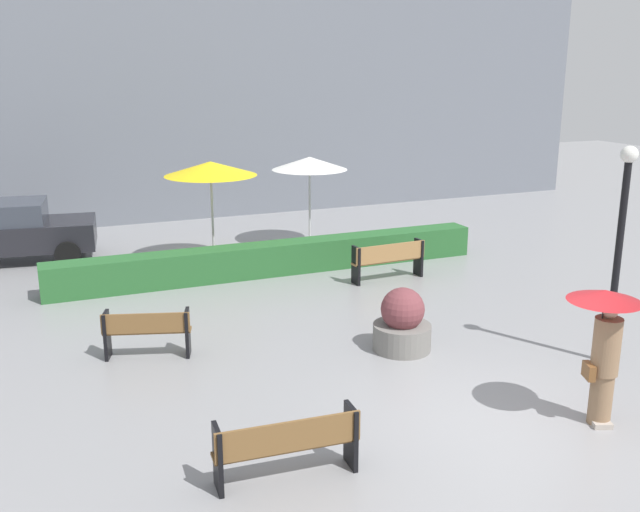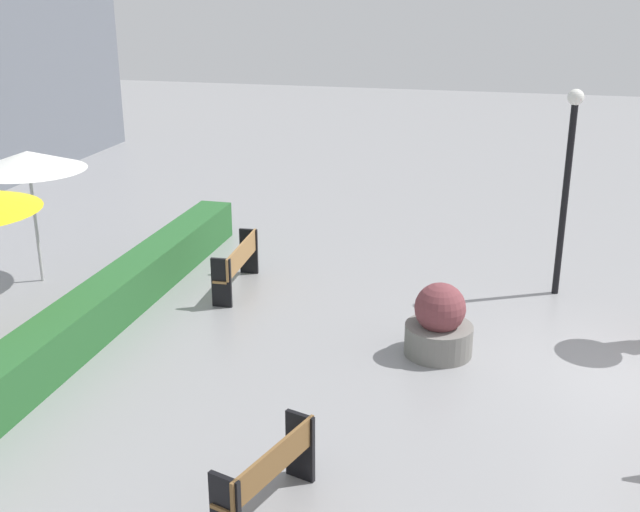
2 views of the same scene
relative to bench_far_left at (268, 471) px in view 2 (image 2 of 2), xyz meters
name	(u,v)px [view 2 (image 2 of 2)]	position (x,y,z in m)	size (l,w,h in m)	color
ground_plane	(640,374)	(4.30, -4.34, -0.50)	(60.00, 60.00, 0.00)	gray
bench_far_left	(268,471)	(0.00, 0.00, 0.00)	(1.53, 0.78, 0.84)	brown
bench_back_row	(238,262)	(6.05, 2.48, 0.04)	(1.84, 0.44, 0.90)	#9E7242
planter_pot	(439,324)	(4.26, -1.39, -0.01)	(1.04, 1.04, 1.15)	slate
lamp_post	(568,171)	(7.26, -3.23, 1.79)	(0.28, 0.28, 3.71)	black
patio_umbrella_white	(28,161)	(5.56, 6.28, 1.83)	(2.08, 2.08, 2.51)	silver
hedge_strip	(98,310)	(3.72, 4.06, -0.12)	(10.73, 0.70, 0.76)	#28602D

